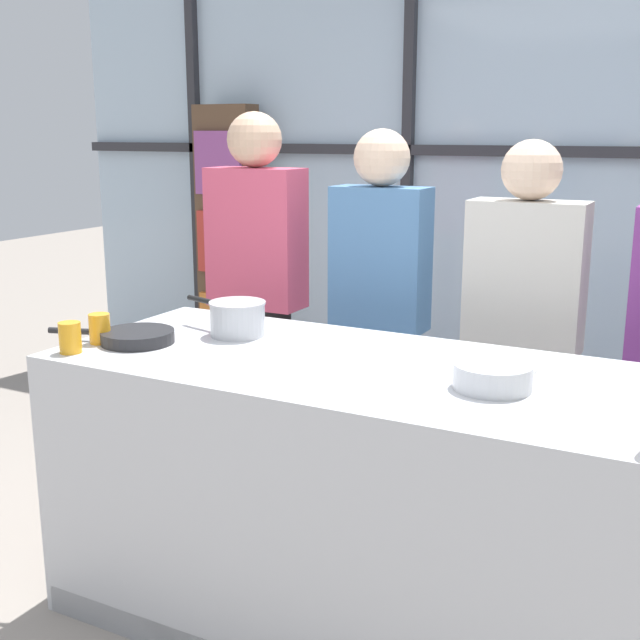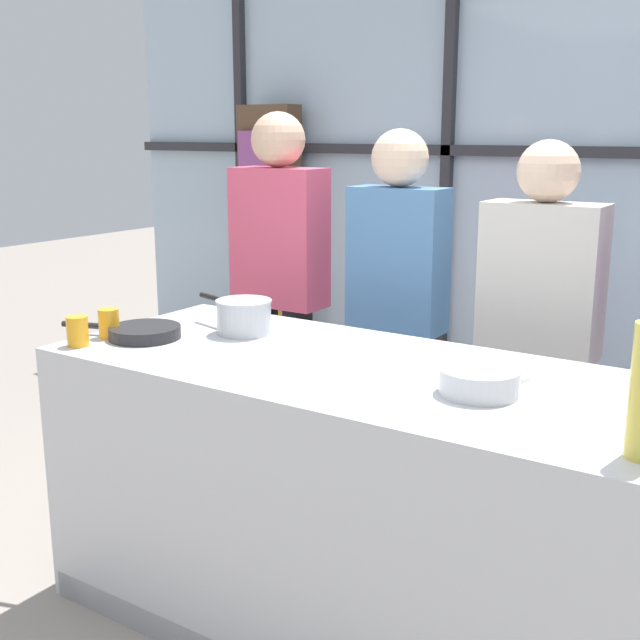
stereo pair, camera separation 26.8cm
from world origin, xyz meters
The scene contains 13 objects.
ground_plane centered at (0.00, 0.00, 0.00)m, with size 18.00×18.00×0.00m, color gray.
back_window_wall centered at (0.00, 2.35, 1.40)m, with size 6.40×0.10×2.80m.
bookshelf centered at (-1.97, 2.16, 0.91)m, with size 0.41×0.19×1.81m.
demo_island centered at (0.00, 0.00, 0.47)m, with size 2.03×0.85×0.93m.
spectator_far_left centered at (-0.91, 0.84, 0.99)m, with size 0.43×0.24×1.73m.
spectator_center_left centered at (-0.30, 0.84, 0.96)m, with size 0.40×0.23×1.66m.
spectator_center_right centered at (0.30, 0.84, 0.92)m, with size 0.44×0.23×1.62m.
frying_pan centered at (-0.80, -0.13, 0.96)m, with size 0.44×0.25×0.04m.
saucepan centered at (-0.55, 0.13, 1.00)m, with size 0.37×0.20×0.12m.
white_plate centered at (0.40, 0.15, 0.94)m, with size 0.22×0.22×0.01m, color white.
mixing_bowl centered at (0.43, -0.05, 0.97)m, with size 0.23×0.23×0.07m.
juice_glass_near centered at (-0.91, -0.33, 0.98)m, with size 0.07×0.07×0.10m, color orange.
juice_glass_far centered at (-0.91, -0.19, 0.98)m, with size 0.07×0.07×0.10m, color orange.
Camera 1 is at (1.01, -2.22, 1.65)m, focal length 45.00 mm.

